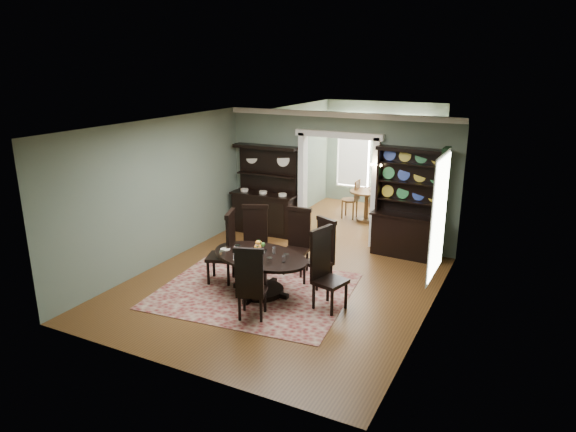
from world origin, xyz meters
name	(u,v)px	position (x,y,z in m)	size (l,w,h in m)	color
room	(278,206)	(0.00, 0.04, 1.58)	(5.51, 6.01, 3.01)	brown
parlor	(372,159)	(0.00, 5.53, 1.52)	(3.51, 3.50, 3.01)	brown
doorway_trim	(338,173)	(0.00, 3.00, 1.62)	(2.08, 0.25, 2.57)	white
right_window	(440,211)	(2.69, 0.93, 1.60)	(0.15, 1.47, 2.12)	white
wall_sconce	(377,166)	(0.95, 2.85, 1.89)	(0.27, 0.21, 0.21)	gold
rug	(255,290)	(-0.29, -0.34, 0.01)	(3.40, 2.90, 0.01)	maroon
dining_table	(260,267)	(-0.15, -0.38, 0.53)	(2.11, 2.07, 0.75)	black
centerpiece	(259,249)	(-0.21, -0.30, 0.82)	(1.38, 0.89, 0.23)	silver
chair_far_left	(255,237)	(-0.77, 0.51, 0.72)	(0.65, 0.64, 1.36)	black
chair_far_mid	(298,239)	(0.00, 0.87, 0.69)	(0.52, 0.50, 1.32)	black
chair_far_right	(322,250)	(0.69, 0.52, 0.68)	(0.62, 0.61, 1.29)	black
chair_end_left	(226,245)	(-0.98, -0.21, 0.74)	(0.64, 0.65, 1.41)	black
chair_end_right	(325,267)	(1.09, -0.34, 0.74)	(0.62, 0.63, 1.41)	black
chair_near	(251,282)	(0.21, -1.32, 0.68)	(0.60, 0.58, 1.29)	black
sideboard	(265,203)	(-1.80, 2.75, 0.75)	(1.65, 0.62, 2.15)	black
welsh_dresser	(407,218)	(1.71, 2.74, 0.85)	(1.53, 0.63, 2.35)	black
parlor_table	(367,201)	(0.14, 4.74, 0.54)	(0.89, 0.89, 0.82)	brown
parlor_chair_left	(353,198)	(-0.28, 4.82, 0.56)	(0.44, 0.44, 1.05)	brown
parlor_chair_right	(377,205)	(0.40, 4.79, 0.46)	(0.41, 0.40, 0.86)	brown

